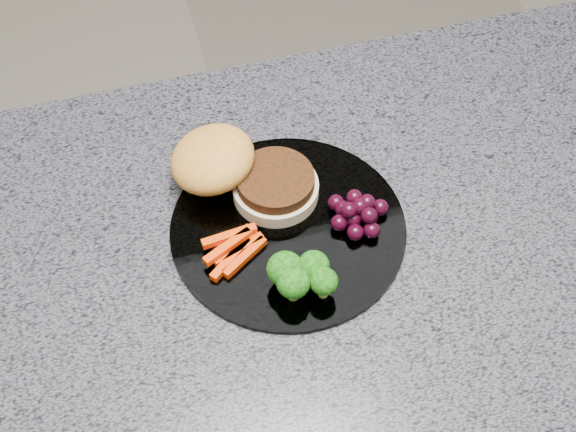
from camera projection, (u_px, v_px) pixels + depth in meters
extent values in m
cube|color=#4F341B|center=(353.00, 404.00, 1.26)|extent=(1.20, 0.60, 0.86)
cube|color=#50505A|center=(379.00, 243.00, 0.90)|extent=(1.20, 0.60, 0.04)
cylinder|color=white|center=(288.00, 228.00, 0.88)|extent=(0.26, 0.26, 0.01)
cylinder|color=#C8B58D|center=(276.00, 189.00, 0.90)|extent=(0.12, 0.12, 0.02)
cylinder|color=#3E1C0B|center=(275.00, 180.00, 0.89)|extent=(0.11, 0.11, 0.01)
ellipsoid|color=#C48A31|center=(213.00, 163.00, 0.90)|extent=(0.12, 0.12, 0.05)
cube|color=#E33703|center=(229.00, 244.00, 0.86)|extent=(0.06, 0.04, 0.01)
cube|color=#E33703|center=(239.00, 250.00, 0.86)|extent=(0.06, 0.03, 0.01)
cube|color=#E33703|center=(231.00, 259.00, 0.85)|extent=(0.05, 0.05, 0.01)
cube|color=#E33703|center=(229.00, 236.00, 0.86)|extent=(0.06, 0.02, 0.01)
cube|color=#E33703|center=(228.00, 247.00, 0.85)|extent=(0.06, 0.03, 0.01)
cube|color=#E33703|center=(245.00, 257.00, 0.85)|extent=(0.06, 0.04, 0.01)
cylinder|color=olive|center=(285.00, 279.00, 0.83)|extent=(0.01, 0.01, 0.02)
ellipsoid|color=#0E3907|center=(285.00, 269.00, 0.81)|extent=(0.04, 0.04, 0.03)
cylinder|color=olive|center=(313.00, 275.00, 0.83)|extent=(0.01, 0.01, 0.02)
ellipsoid|color=#0E3907|center=(314.00, 266.00, 0.82)|extent=(0.03, 0.03, 0.03)
cylinder|color=olive|center=(293.00, 292.00, 0.82)|extent=(0.01, 0.01, 0.02)
ellipsoid|color=#0E3907|center=(293.00, 282.00, 0.81)|extent=(0.04, 0.04, 0.03)
cylinder|color=olive|center=(323.00, 290.00, 0.82)|extent=(0.01, 0.01, 0.02)
ellipsoid|color=#0E3907|center=(324.00, 281.00, 0.81)|extent=(0.03, 0.03, 0.03)
sphere|color=black|center=(354.00, 219.00, 0.87)|extent=(0.02, 0.02, 0.02)
sphere|color=black|center=(370.00, 217.00, 0.88)|extent=(0.02, 0.02, 0.02)
sphere|color=black|center=(362.00, 205.00, 0.89)|extent=(0.02, 0.02, 0.02)
sphere|color=black|center=(343.00, 209.00, 0.88)|extent=(0.02, 0.02, 0.02)
sphere|color=black|center=(339.00, 223.00, 0.87)|extent=(0.02, 0.02, 0.02)
sphere|color=black|center=(355.00, 232.00, 0.86)|extent=(0.02, 0.02, 0.02)
sphere|color=black|center=(372.00, 230.00, 0.87)|extent=(0.02, 0.02, 0.02)
sphere|color=black|center=(380.00, 207.00, 0.88)|extent=(0.02, 0.02, 0.02)
sphere|color=black|center=(336.00, 203.00, 0.89)|extent=(0.02, 0.02, 0.02)
sphere|color=black|center=(360.00, 206.00, 0.87)|extent=(0.02, 0.02, 0.02)
sphere|color=black|center=(349.00, 210.00, 0.86)|extent=(0.02, 0.02, 0.02)
sphere|color=black|center=(369.00, 215.00, 0.86)|extent=(0.02, 0.02, 0.02)
sphere|color=black|center=(354.00, 197.00, 0.87)|extent=(0.02, 0.02, 0.02)
sphere|color=black|center=(367.00, 202.00, 0.87)|extent=(0.02, 0.02, 0.02)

